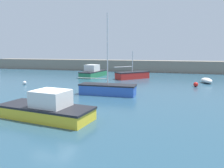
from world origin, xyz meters
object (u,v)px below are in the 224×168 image
Objects in this scene: fishing_dinghy_green at (206,80)px; sailboat_twin_hulled at (132,75)px; sailboat_tall_mast at (108,89)px; mooring_buoy_white at (25,83)px; motorboat_with_cabin at (93,72)px; motorboat_grey_hull at (47,109)px; mooring_buoy_red at (196,84)px.

fishing_dinghy_green is 9.65m from sailboat_twin_hulled.
fishing_dinghy_green is (9.60, 9.96, -0.19)m from sailboat_tall_mast.
sailboat_tall_mast is 17.14× the size of mooring_buoy_white.
motorboat_with_cabin is at bearing 61.42° from mooring_buoy_white.
motorboat_with_cabin is (-15.60, 2.31, 0.35)m from fishing_dinghy_green.
sailboat_tall_mast is at bearing -58.61° from fishing_dinghy_green.
motorboat_with_cabin is (-4.62, 19.89, 0.07)m from motorboat_grey_hull.
sailboat_twin_hulled reaches higher than mooring_buoy_red.
fishing_dinghy_green is 0.42× the size of motorboat_with_cabin.
fishing_dinghy_green reaches higher than mooring_buoy_white.
sailboat_tall_mast is 13.83m from fishing_dinghy_green.
mooring_buoy_red is at bearing -104.40° from motorboat_with_cabin.
mooring_buoy_red reaches higher than mooring_buoy_white.
sailboat_twin_hulled reaches higher than fishing_dinghy_green.
sailboat_tall_mast reaches higher than fishing_dinghy_green.
fishing_dinghy_green is 3.57m from mooring_buoy_red.
motorboat_grey_hull is at bearing -100.39° from sailboat_tall_mast.
motorboat_grey_hull is (-10.98, -17.59, 0.28)m from fishing_dinghy_green.
mooring_buoy_white is (-5.06, -9.29, -0.47)m from motorboat_with_cabin.
mooring_buoy_red is (14.09, -5.54, -0.42)m from motorboat_with_cabin.
motorboat_grey_hull is at bearing -123.41° from mooring_buoy_red.
mooring_buoy_white is at bearing -168.93° from mooring_buoy_red.
mooring_buoy_white is (-11.17, -8.69, -0.30)m from sailboat_twin_hulled.
motorboat_with_cabin is at bearing -113.08° from fishing_dinghy_green.
sailboat_twin_hulled is 14.16m from mooring_buoy_white.
motorboat_with_cabin is (-6.11, 0.59, 0.17)m from sailboat_twin_hulled.
motorboat_grey_hull is (-1.38, -7.63, 0.09)m from sailboat_tall_mast.
mooring_buoy_red is (-1.51, -3.23, -0.07)m from fishing_dinghy_green.
motorboat_with_cabin is 10.59m from mooring_buoy_white.
mooring_buoy_white is at bearing 164.80° from sailboat_tall_mast.
sailboat_tall_mast is 11.46m from mooring_buoy_white.
mooring_buoy_red is (8.09, 6.72, -0.25)m from sailboat_tall_mast.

